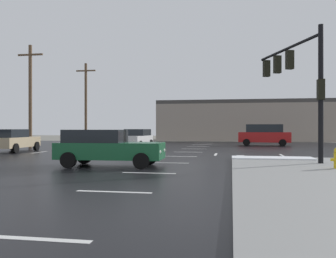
# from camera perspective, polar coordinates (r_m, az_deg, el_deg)

# --- Properties ---
(ground_plane) EXTENTS (120.00, 120.00, 0.00)m
(ground_plane) POSITION_cam_1_polar(r_m,az_deg,el_deg) (23.16, 2.55, -4.01)
(ground_plane) COLOR slate
(road_asphalt) EXTENTS (44.00, 44.00, 0.02)m
(road_asphalt) POSITION_cam_1_polar(r_m,az_deg,el_deg) (23.16, 2.55, -3.99)
(road_asphalt) COLOR black
(road_asphalt) RESTS_ON ground_plane
(snow_strip_curbside) EXTENTS (4.00, 1.60, 0.06)m
(snow_strip_curbside) POSITION_cam_1_polar(r_m,az_deg,el_deg) (19.07, 16.06, -4.38)
(snow_strip_curbside) COLOR white
(snow_strip_curbside) RESTS_ON sidewalk_corner
(lane_markings) EXTENTS (36.15, 36.15, 0.01)m
(lane_markings) POSITION_cam_1_polar(r_m,az_deg,el_deg) (21.66, 5.25, -4.23)
(lane_markings) COLOR silver
(lane_markings) RESTS_ON road_asphalt
(traffic_signal_mast) EXTENTS (2.22, 5.92, 6.03)m
(traffic_signal_mast) POSITION_cam_1_polar(r_m,az_deg,el_deg) (19.00, 19.61, 8.18)
(traffic_signal_mast) COLOR black
(traffic_signal_mast) RESTS_ON sidewalk_corner
(strip_building_background) EXTENTS (23.24, 8.00, 5.45)m
(strip_building_background) POSITION_cam_1_polar(r_m,az_deg,el_deg) (51.69, 11.73, 1.26)
(strip_building_background) COLOR gray
(strip_building_background) RESTS_ON ground_plane
(sedan_white) EXTENTS (2.22, 4.61, 1.58)m
(sedan_white) POSITION_cam_1_polar(r_m,az_deg,el_deg) (30.73, -5.04, -1.41)
(sedan_white) COLOR white
(sedan_white) RESTS_ON road_asphalt
(suv_red) EXTENTS (4.96, 2.49, 2.03)m
(suv_red) POSITION_cam_1_polar(r_m,az_deg,el_deg) (35.88, 14.91, -0.82)
(suv_red) COLOR #B21919
(suv_red) RESTS_ON road_asphalt
(sedan_green) EXTENTS (4.59, 2.15, 1.58)m
(sedan_green) POSITION_cam_1_polar(r_m,az_deg,el_deg) (15.85, -9.61, -2.81)
(sedan_green) COLOR #195933
(sedan_green) RESTS_ON road_asphalt
(sedan_tan) EXTENTS (2.33, 4.65, 1.58)m
(sedan_tan) POSITION_cam_1_polar(r_m,az_deg,el_deg) (27.36, -23.23, -1.60)
(sedan_tan) COLOR tan
(sedan_tan) RESTS_ON road_asphalt
(utility_pole_far) EXTENTS (2.20, 0.28, 8.61)m
(utility_pole_far) POSITION_cam_1_polar(r_m,az_deg,el_deg) (32.41, -20.84, 5.14)
(utility_pole_far) COLOR brown
(utility_pole_far) RESTS_ON ground_plane
(utility_pole_distant) EXTENTS (2.20, 0.28, 8.80)m
(utility_pole_distant) POSITION_cam_1_polar(r_m,az_deg,el_deg) (40.86, -12.80, 4.23)
(utility_pole_distant) COLOR brown
(utility_pole_distant) RESTS_ON ground_plane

